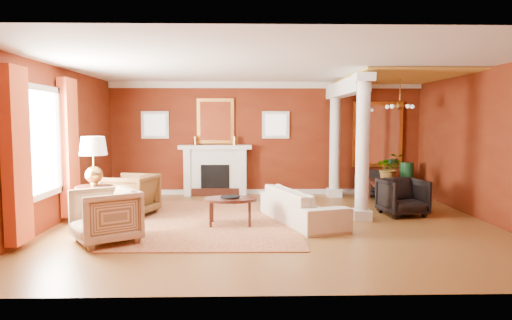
{
  "coord_description": "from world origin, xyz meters",
  "views": [
    {
      "loc": [
        -0.54,
        -8.31,
        1.9
      ],
      "look_at": [
        -0.33,
        0.45,
        1.15
      ],
      "focal_mm": 32.0,
      "sensor_mm": 36.0,
      "label": 1
    }
  ],
  "objects_px": {
    "side_table": "(94,166)",
    "armchair_stripe": "(105,213)",
    "sofa": "(302,200)",
    "coffee_table": "(230,201)",
    "armchair_leopard": "(130,193)",
    "dining_table": "(390,187)"
  },
  "relations": [
    {
      "from": "side_table",
      "to": "armchair_stripe",
      "type": "bearing_deg",
      "value": -63.9
    },
    {
      "from": "sofa",
      "to": "side_table",
      "type": "distance_m",
      "value": 3.81
    },
    {
      "from": "coffee_table",
      "to": "armchair_leopard",
      "type": "bearing_deg",
      "value": 156.3
    },
    {
      "from": "armchair_leopard",
      "to": "dining_table",
      "type": "xyz_separation_m",
      "value": [
        5.59,
        1.02,
        -0.05
      ]
    },
    {
      "from": "armchair_stripe",
      "to": "sofa",
      "type": "bearing_deg",
      "value": 78.7
    },
    {
      "from": "side_table",
      "to": "armchair_leopard",
      "type": "bearing_deg",
      "value": 71.86
    },
    {
      "from": "dining_table",
      "to": "side_table",
      "type": "bearing_deg",
      "value": 117.53
    },
    {
      "from": "armchair_leopard",
      "to": "dining_table",
      "type": "height_order",
      "value": "armchair_leopard"
    },
    {
      "from": "armchair_leopard",
      "to": "side_table",
      "type": "height_order",
      "value": "side_table"
    },
    {
      "from": "sofa",
      "to": "dining_table",
      "type": "xyz_separation_m",
      "value": [
        2.21,
        1.72,
        -0.01
      ]
    },
    {
      "from": "sofa",
      "to": "side_table",
      "type": "relative_size",
      "value": 1.35
    },
    {
      "from": "coffee_table",
      "to": "side_table",
      "type": "relative_size",
      "value": 0.61
    },
    {
      "from": "coffee_table",
      "to": "dining_table",
      "type": "height_order",
      "value": "dining_table"
    },
    {
      "from": "armchair_stripe",
      "to": "side_table",
      "type": "relative_size",
      "value": 0.57
    },
    {
      "from": "armchair_leopard",
      "to": "dining_table",
      "type": "relative_size",
      "value": 0.62
    },
    {
      "from": "sofa",
      "to": "coffee_table",
      "type": "distance_m",
      "value": 1.35
    },
    {
      "from": "armchair_leopard",
      "to": "armchair_stripe",
      "type": "bearing_deg",
      "value": 19.45
    },
    {
      "from": "armchair_stripe",
      "to": "coffee_table",
      "type": "xyz_separation_m",
      "value": [
        1.91,
        1.16,
        -0.01
      ]
    },
    {
      "from": "sofa",
      "to": "armchair_stripe",
      "type": "xyz_separation_m",
      "value": [
        -3.25,
        -1.34,
        0.04
      ]
    },
    {
      "from": "armchair_leopard",
      "to": "side_table",
      "type": "xyz_separation_m",
      "value": [
        -0.35,
        -1.07,
        0.65
      ]
    },
    {
      "from": "sofa",
      "to": "coffee_table",
      "type": "relative_size",
      "value": 2.21
    },
    {
      "from": "sofa",
      "to": "armchair_leopard",
      "type": "xyz_separation_m",
      "value": [
        -3.38,
        0.71,
        0.03
      ]
    }
  ]
}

